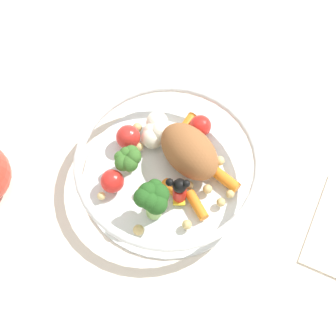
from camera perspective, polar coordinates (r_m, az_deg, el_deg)
name	(u,v)px	position (r m, az deg, el deg)	size (l,w,h in m)	color
ground_plane	(173,187)	(0.57, 0.54, -2.13)	(2.40, 2.40, 0.00)	silver
food_container	(168,163)	(0.55, 0.03, 0.51)	(0.20, 0.20, 0.06)	white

